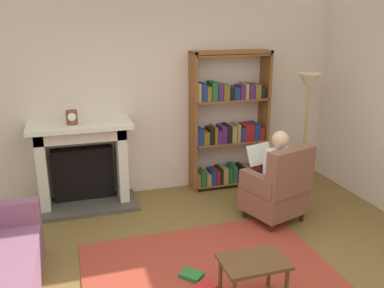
{
  "coord_description": "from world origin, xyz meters",
  "views": [
    {
      "loc": [
        -1.19,
        -2.97,
        2.38
      ],
      "look_at": [
        0.1,
        1.2,
        1.05
      ],
      "focal_mm": 38.61,
      "sensor_mm": 36.0,
      "label": 1
    }
  ],
  "objects_px": {
    "seated_reader": "(272,171)",
    "floor_lamp": "(309,92)",
    "armchair_reading": "(278,189)",
    "side_table": "(253,267)",
    "fireplace": "(83,162)",
    "mantel_clock": "(72,117)",
    "bookshelf": "(229,125)"
  },
  "relations": [
    {
      "from": "armchair_reading",
      "to": "side_table",
      "type": "bearing_deg",
      "value": 36.71
    },
    {
      "from": "armchair_reading",
      "to": "seated_reader",
      "type": "bearing_deg",
      "value": -90.0
    },
    {
      "from": "seated_reader",
      "to": "fireplace",
      "type": "bearing_deg",
      "value": -44.25
    },
    {
      "from": "fireplace",
      "to": "seated_reader",
      "type": "xyz_separation_m",
      "value": [
        2.17,
        -1.09,
        0.03
      ]
    },
    {
      "from": "mantel_clock",
      "to": "side_table",
      "type": "distance_m",
      "value": 2.89
    },
    {
      "from": "mantel_clock",
      "to": "floor_lamp",
      "type": "xyz_separation_m",
      "value": [
        3.09,
        -0.35,
        0.21
      ]
    },
    {
      "from": "seated_reader",
      "to": "side_table",
      "type": "distance_m",
      "value": 1.7
    },
    {
      "from": "armchair_reading",
      "to": "side_table",
      "type": "distance_m",
      "value": 1.61
    },
    {
      "from": "fireplace",
      "to": "armchair_reading",
      "type": "bearing_deg",
      "value": -28.67
    },
    {
      "from": "armchair_reading",
      "to": "fireplace",
      "type": "bearing_deg",
      "value": -46.17
    },
    {
      "from": "seated_reader",
      "to": "floor_lamp",
      "type": "distance_m",
      "value": 1.33
    },
    {
      "from": "seated_reader",
      "to": "side_table",
      "type": "xyz_separation_m",
      "value": [
        -0.91,
        -1.42,
        -0.26
      ]
    },
    {
      "from": "fireplace",
      "to": "mantel_clock",
      "type": "distance_m",
      "value": 0.63
    },
    {
      "from": "bookshelf",
      "to": "seated_reader",
      "type": "height_order",
      "value": "bookshelf"
    },
    {
      "from": "mantel_clock",
      "to": "armchair_reading",
      "type": "distance_m",
      "value": 2.66
    },
    {
      "from": "armchair_reading",
      "to": "floor_lamp",
      "type": "relative_size",
      "value": 0.58
    },
    {
      "from": "seated_reader",
      "to": "side_table",
      "type": "relative_size",
      "value": 2.04
    },
    {
      "from": "seated_reader",
      "to": "floor_lamp",
      "type": "relative_size",
      "value": 0.68
    },
    {
      "from": "armchair_reading",
      "to": "side_table",
      "type": "relative_size",
      "value": 1.73
    },
    {
      "from": "fireplace",
      "to": "floor_lamp",
      "type": "bearing_deg",
      "value": -8.42
    },
    {
      "from": "bookshelf",
      "to": "floor_lamp",
      "type": "relative_size",
      "value": 1.17
    },
    {
      "from": "bookshelf",
      "to": "armchair_reading",
      "type": "xyz_separation_m",
      "value": [
        0.14,
        -1.24,
        -0.5
      ]
    },
    {
      "from": "fireplace",
      "to": "seated_reader",
      "type": "height_order",
      "value": "seated_reader"
    },
    {
      "from": "side_table",
      "to": "floor_lamp",
      "type": "bearing_deg",
      "value": 49.82
    },
    {
      "from": "mantel_clock",
      "to": "floor_lamp",
      "type": "bearing_deg",
      "value": -6.39
    },
    {
      "from": "mantel_clock",
      "to": "bookshelf",
      "type": "distance_m",
      "value": 2.17
    },
    {
      "from": "floor_lamp",
      "to": "fireplace",
      "type": "bearing_deg",
      "value": 171.58
    },
    {
      "from": "bookshelf",
      "to": "armchair_reading",
      "type": "relative_size",
      "value": 2.03
    },
    {
      "from": "fireplace",
      "to": "side_table",
      "type": "distance_m",
      "value": 2.82
    },
    {
      "from": "armchair_reading",
      "to": "floor_lamp",
      "type": "bearing_deg",
      "value": -154.08
    },
    {
      "from": "mantel_clock",
      "to": "bookshelf",
      "type": "xyz_separation_m",
      "value": [
        2.15,
        0.14,
        -0.29
      ]
    },
    {
      "from": "bookshelf",
      "to": "seated_reader",
      "type": "xyz_separation_m",
      "value": [
        0.11,
        -1.13,
        -0.3
      ]
    }
  ]
}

